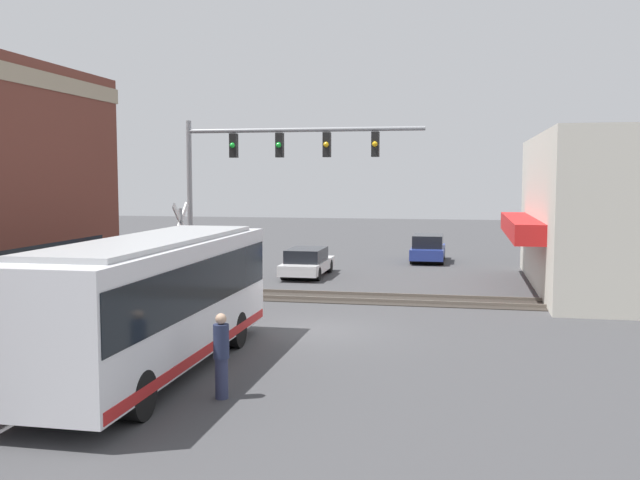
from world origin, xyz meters
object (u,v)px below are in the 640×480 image
(parked_car_white, at_px, (307,263))
(parked_car_blue, at_px, (428,249))
(city_bus, at_px, (154,299))
(pedestrian_near_bus, at_px, (221,355))
(crossing_signal, at_px, (181,244))

(parked_car_white, relative_size, parked_car_blue, 1.10)
(city_bus, xyz_separation_m, parked_car_blue, (24.33, -5.40, -1.11))
(parked_car_blue, xyz_separation_m, pedestrian_near_bus, (-25.93, 3.16, 0.25))
(city_bus, relative_size, pedestrian_near_bus, 5.45)
(parked_car_white, bearing_deg, parked_car_blue, -37.36)
(city_bus, height_order, crossing_signal, crossing_signal)
(pedestrian_near_bus, bearing_deg, parked_car_white, 6.78)
(parked_car_blue, bearing_deg, parked_car_white, 142.64)
(parked_car_white, bearing_deg, crossing_signal, 160.81)
(parked_car_white, height_order, parked_car_blue, parked_car_blue)
(city_bus, bearing_deg, pedestrian_near_bus, -125.58)
(city_bus, xyz_separation_m, parked_car_white, (17.25, -0.00, -1.17))
(crossing_signal, distance_m, parked_car_blue, 17.68)
(city_bus, bearing_deg, crossing_signal, 18.41)
(crossing_signal, xyz_separation_m, parked_car_white, (8.43, -2.93, -1.65))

